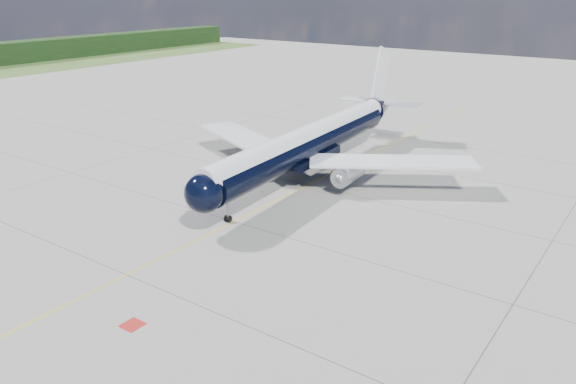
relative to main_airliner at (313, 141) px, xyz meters
The scene contains 4 objects.
ground 5.27m from the main_airliner, 27.02° to the left, with size 320.00×320.00×0.00m, color gray.
taxiway_centerline 6.54m from the main_airliner, 63.96° to the right, with size 0.16×160.00×0.01m, color #E4A90C.
red_marking 40.26m from the main_airliner, 77.35° to the right, with size 1.60×1.60×0.01m, color maroon.
main_airliner is the anchor object (origin of this frame).
Camera 1 is at (38.00, -33.31, 24.56)m, focal length 35.00 mm.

